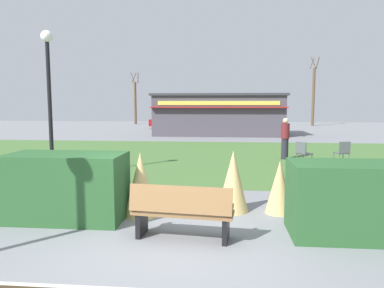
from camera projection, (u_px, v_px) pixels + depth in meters
name	position (u px, v px, depth m)	size (l,w,h in m)	color
ground_plane	(168.00, 245.00, 5.79)	(80.00, 80.00, 0.00)	slate
lawn_patch	(204.00, 156.00, 15.48)	(36.00, 12.00, 0.01)	#446B33
park_bench	(182.00, 212.00, 5.97)	(1.75, 0.71, 0.95)	olive
hedge_left	(66.00, 187.00, 7.01)	(2.26, 1.10, 1.30)	#28562B
hedge_right	(372.00, 200.00, 6.08)	(2.71, 1.10, 1.28)	#28562B
ornamental_grass_behind_left	(141.00, 184.00, 7.25)	(0.68, 0.68, 1.30)	tan
ornamental_grass_behind_right	(233.00, 181.00, 7.56)	(0.66, 0.66, 1.30)	tan
ornamental_grass_behind_center	(279.00, 187.00, 7.44)	(0.58, 0.58, 1.11)	tan
lamppost_mid	(49.00, 86.00, 10.90)	(0.36, 0.36, 4.46)	black
trash_bin	(375.00, 204.00, 6.46)	(0.52, 0.52, 0.94)	#2D4233
food_kiosk	(219.00, 114.00, 26.18)	(9.42, 4.46, 2.98)	#47424C
cafe_chair_west	(303.00, 152.00, 13.07)	(0.62, 0.62, 0.89)	#4C5156
cafe_chair_east	(343.00, 151.00, 13.23)	(0.54, 0.54, 0.89)	#4C5156
person_strolling	(285.00, 138.00, 14.67)	(0.34, 0.34, 1.69)	#23232D
parked_car_west_slot	(172.00, 121.00, 32.92)	(4.33, 2.31, 1.20)	maroon
parked_car_center_slot	(233.00, 122.00, 32.41)	(4.31, 2.28, 1.20)	silver
tree_left_bg	(135.00, 102.00, 39.88)	(0.91, 0.96, 5.69)	brown
tree_right_bg	(313.00, 95.00, 36.76)	(0.91, 0.96, 6.95)	brown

